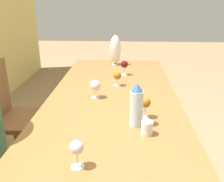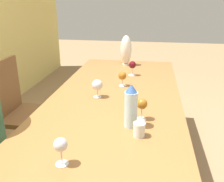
# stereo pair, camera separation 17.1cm
# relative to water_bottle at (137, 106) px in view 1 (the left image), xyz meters

# --- Properties ---
(dining_table) EXTENTS (2.59, 0.97, 0.72)m
(dining_table) POSITION_rel_water_bottle_xyz_m (0.30, 0.16, -0.19)
(dining_table) COLOR #936033
(dining_table) RESTS_ON ground_plane
(water_bottle) EXTENTS (0.08, 0.08, 0.26)m
(water_bottle) POSITION_rel_water_bottle_xyz_m (0.00, 0.00, 0.00)
(water_bottle) COLOR silver
(water_bottle) RESTS_ON dining_table
(water_tumbler) EXTENTS (0.06, 0.06, 0.08)m
(water_tumbler) POSITION_rel_water_bottle_xyz_m (-0.10, -0.06, -0.09)
(water_tumbler) COLOR silver
(water_tumbler) RESTS_ON dining_table
(vase) EXTENTS (0.12, 0.12, 0.32)m
(vase) POSITION_rel_water_bottle_xyz_m (1.38, 0.18, 0.04)
(vase) COLOR silver
(vase) RESTS_ON dining_table
(wine_glass_0) EXTENTS (0.07, 0.07, 0.14)m
(wine_glass_0) POSITION_rel_water_bottle_xyz_m (1.01, 0.08, -0.03)
(wine_glass_0) COLOR silver
(wine_glass_0) RESTS_ON dining_table
(wine_glass_1) EXTENTS (0.08, 0.08, 0.14)m
(wine_glass_1) POSITION_rel_water_bottle_xyz_m (0.41, 0.28, -0.03)
(wine_glass_1) COLOR silver
(wine_glass_1) RESTS_ON dining_table
(wine_glass_2) EXTENTS (0.07, 0.07, 0.12)m
(wine_glass_2) POSITION_rel_water_bottle_xyz_m (0.69, 0.13, -0.04)
(wine_glass_2) COLOR silver
(wine_glass_2) RESTS_ON dining_table
(wine_glass_4) EXTENTS (0.06, 0.06, 0.13)m
(wine_glass_4) POSITION_rel_water_bottle_xyz_m (-0.40, 0.27, -0.03)
(wine_glass_4) COLOR silver
(wine_glass_4) RESTS_ON dining_table
(wine_glass_5) EXTENTS (0.07, 0.07, 0.13)m
(wine_glass_5) POSITION_rel_water_bottle_xyz_m (0.10, -0.06, -0.03)
(wine_glass_5) COLOR silver
(wine_glass_5) RESTS_ON dining_table
(chair_far) EXTENTS (0.44, 0.44, 0.94)m
(chair_far) POSITION_rel_water_bottle_xyz_m (0.57, 1.00, -0.35)
(chair_far) COLOR brown
(chair_far) RESTS_ON ground_plane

